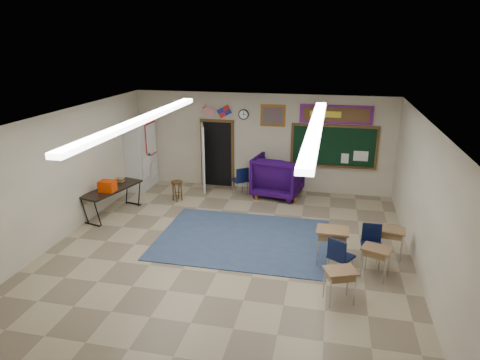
% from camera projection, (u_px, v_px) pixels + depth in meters
% --- Properties ---
extents(floor, '(9.00, 9.00, 0.00)m').
position_uv_depth(floor, '(226.00, 254.00, 9.51)').
color(floor, tan).
rests_on(floor, ground).
extents(back_wall, '(8.00, 0.04, 3.00)m').
position_uv_depth(back_wall, '(261.00, 142.00, 13.21)').
color(back_wall, beige).
rests_on(back_wall, floor).
extents(front_wall, '(8.00, 0.04, 3.00)m').
position_uv_depth(front_wall, '(130.00, 322.00, 4.87)').
color(front_wall, beige).
rests_on(front_wall, floor).
extents(left_wall, '(0.04, 9.00, 3.00)m').
position_uv_depth(left_wall, '(57.00, 178.00, 9.84)').
color(left_wall, beige).
rests_on(left_wall, floor).
extents(right_wall, '(0.04, 9.00, 3.00)m').
position_uv_depth(right_wall, '(427.00, 206.00, 8.23)').
color(right_wall, beige).
rests_on(right_wall, floor).
extents(ceiling, '(8.00, 9.00, 0.04)m').
position_uv_depth(ceiling, '(225.00, 120.00, 8.56)').
color(ceiling, silver).
rests_on(ceiling, back_wall).
extents(area_rug, '(4.00, 3.00, 0.02)m').
position_uv_depth(area_rug, '(243.00, 239.00, 10.21)').
color(area_rug, '#364B67').
rests_on(area_rug, floor).
extents(fluorescent_strips, '(3.86, 6.00, 0.10)m').
position_uv_depth(fluorescent_strips, '(225.00, 123.00, 8.58)').
color(fluorescent_strips, white).
rests_on(fluorescent_strips, ceiling).
extents(doorway, '(1.10, 0.89, 2.16)m').
position_uv_depth(doorway, '(213.00, 155.00, 13.51)').
color(doorway, black).
rests_on(doorway, back_wall).
extents(chalkboard, '(2.55, 0.14, 1.30)m').
position_uv_depth(chalkboard, '(334.00, 147.00, 12.74)').
color(chalkboard, '#563818').
rests_on(chalkboard, back_wall).
extents(bulletin_board, '(2.10, 0.05, 0.55)m').
position_uv_depth(bulletin_board, '(336.00, 114.00, 12.43)').
color(bulletin_board, '#B50F1D').
rests_on(bulletin_board, back_wall).
extents(framed_art_print, '(0.75, 0.05, 0.65)m').
position_uv_depth(framed_art_print, '(273.00, 116.00, 12.84)').
color(framed_art_print, brown).
rests_on(framed_art_print, back_wall).
extents(wall_clock, '(0.32, 0.05, 0.32)m').
position_uv_depth(wall_clock, '(244.00, 114.00, 13.02)').
color(wall_clock, black).
rests_on(wall_clock, back_wall).
extents(wall_flags, '(1.16, 0.06, 0.70)m').
position_uv_depth(wall_flags, '(216.00, 109.00, 13.12)').
color(wall_flags, red).
rests_on(wall_flags, back_wall).
extents(storage_cabinet, '(0.59, 1.25, 2.20)m').
position_uv_depth(storage_cabinet, '(142.00, 154.00, 13.48)').
color(storage_cabinet, beige).
rests_on(storage_cabinet, floor).
extents(wingback_armchair, '(1.56, 1.59, 1.26)m').
position_uv_depth(wingback_armchair, '(278.00, 176.00, 12.87)').
color(wingback_armchair, '#1E053A').
rests_on(wingback_armchair, floor).
extents(student_chair_reading, '(0.63, 0.63, 0.89)m').
position_uv_depth(student_chair_reading, '(240.00, 181.00, 12.97)').
color(student_chair_reading, black).
rests_on(student_chair_reading, floor).
extents(student_chair_desk_a, '(0.60, 0.60, 0.88)m').
position_uv_depth(student_chair_desk_a, '(341.00, 258.00, 8.46)').
color(student_chair_desk_a, black).
rests_on(student_chair_desk_a, floor).
extents(student_chair_desk_b, '(0.45, 0.45, 0.88)m').
position_uv_depth(student_chair_desk_b, '(371.00, 247.00, 8.90)').
color(student_chair_desk_b, black).
rests_on(student_chair_desk_b, floor).
extents(student_desk_front_left, '(0.67, 0.51, 0.80)m').
position_uv_depth(student_desk_front_left, '(332.00, 244.00, 8.98)').
color(student_desk_front_left, olive).
rests_on(student_desk_front_left, floor).
extents(student_desk_front_right, '(0.62, 0.51, 0.67)m').
position_uv_depth(student_desk_front_right, '(391.00, 242.00, 9.26)').
color(student_desk_front_right, olive).
rests_on(student_desk_front_right, floor).
extents(student_desk_back_left, '(0.66, 0.58, 0.65)m').
position_uv_depth(student_desk_back_left, '(339.00, 284.00, 7.68)').
color(student_desk_back_left, olive).
rests_on(student_desk_back_left, floor).
extents(student_desk_back_right, '(0.65, 0.57, 0.66)m').
position_uv_depth(student_desk_back_right, '(375.00, 261.00, 8.48)').
color(student_desk_back_right, olive).
rests_on(student_desk_back_right, floor).
extents(folding_table, '(1.03, 1.92, 1.04)m').
position_uv_depth(folding_table, '(113.00, 200.00, 11.52)').
color(folding_table, black).
rests_on(folding_table, floor).
extents(wooden_stool, '(0.34, 0.34, 0.59)m').
position_uv_depth(wooden_stool, '(177.00, 191.00, 12.54)').
color(wooden_stool, '#432C14').
rests_on(wooden_stool, floor).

